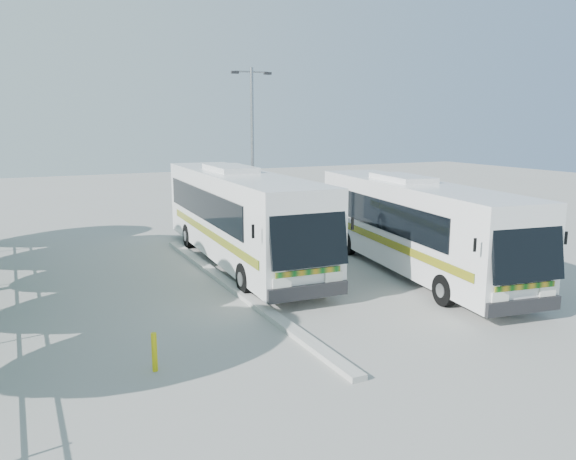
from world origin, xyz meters
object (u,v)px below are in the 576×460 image
coach_main (239,214)px  lamppost (252,145)px  coach_adjacent (414,224)px  bollard (154,352)px

coach_main → lamppost: (2.72, 5.08, 2.57)m
coach_adjacent → lamppost: size_ratio=1.52×
coach_main → lamppost: 6.31m
lamppost → bollard: 16.64m
coach_main → bollard: 10.48m
lamppost → bollard: lamppost is taller
coach_adjacent → bollard: size_ratio=13.61×
coach_adjacent → bollard: bearing=-149.6°
coach_main → lamppost: bearing=64.6°
bollard → coach_adjacent: bearing=22.1°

